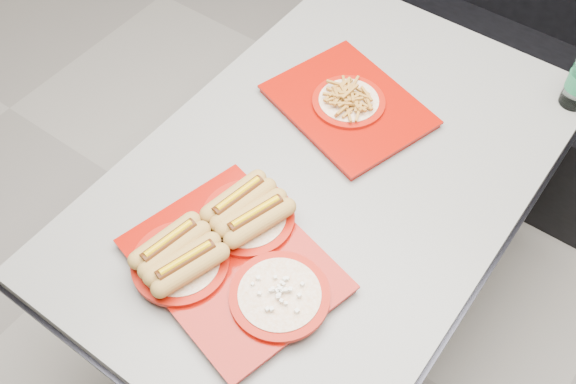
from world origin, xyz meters
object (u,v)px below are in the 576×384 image
Objects in this scene: diner_table at (326,208)px; tray_far at (349,103)px; tray_near at (230,254)px; booth_bench at (489,44)px.

diner_table is 0.29m from tray_far.
diner_table is at bearing 84.92° from tray_near.
tray_near is 0.57m from tray_far.
diner_table is 0.41m from tray_near.
booth_bench is 2.81× the size of tray_far.
booth_bench is 2.58× the size of tray_near.
diner_table is 2.71× the size of tray_near.
booth_bench is 1.50m from tray_near.
tray_far is (-0.08, 0.21, 0.19)m from diner_table.
tray_near is at bearing -95.08° from diner_table.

